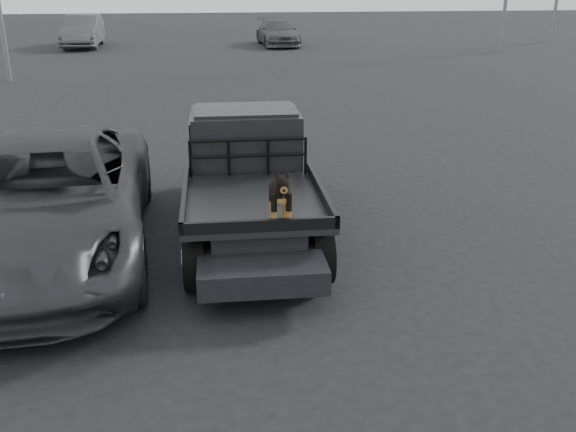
{
  "coord_description": "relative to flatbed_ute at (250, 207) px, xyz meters",
  "views": [
    {
      "loc": [
        -0.87,
        -6.89,
        3.86
      ],
      "look_at": [
        -0.08,
        -0.16,
        1.27
      ],
      "focal_mm": 40.0,
      "sensor_mm": 36.0,
      "label": 1
    }
  ],
  "objects": [
    {
      "name": "ground",
      "position": [
        0.37,
        -2.37,
        -0.46
      ],
      "size": [
        120.0,
        120.0,
        0.0
      ],
      "primitive_type": "plane",
      "color": "black",
      "rests_on": "ground"
    },
    {
      "name": "parked_suv",
      "position": [
        -2.9,
        -0.41,
        0.38
      ],
      "size": [
        3.21,
        6.22,
        1.68
      ],
      "primitive_type": "imported",
      "rotation": [
        0.0,
        0.0,
        0.07
      ],
      "color": "#313135",
      "rests_on": "ground"
    },
    {
      "name": "headache_rack",
      "position": [
        -0.0,
        0.2,
        0.74
      ],
      "size": [
        1.8,
        0.08,
        0.55
      ],
      "primitive_type": null,
      "color": "black",
      "rests_on": "flatbed_ute"
    },
    {
      "name": "dog",
      "position": [
        0.26,
        -1.88,
        0.83
      ],
      "size": [
        0.32,
        0.6,
        0.74
      ],
      "primitive_type": null,
      "color": "black",
      "rests_on": "flatbed_ute"
    },
    {
      "name": "distant_car_b",
      "position": [
        3.19,
        27.12,
        0.22
      ],
      "size": [
        2.26,
        4.84,
        1.37
      ],
      "primitive_type": "imported",
      "rotation": [
        0.0,
        0.0,
        0.07
      ],
      "color": "#4A494E",
      "rests_on": "ground"
    },
    {
      "name": "flatbed_ute",
      "position": [
        0.0,
        0.0,
        0.0
      ],
      "size": [
        2.0,
        5.4,
        0.92
      ],
      "primitive_type": null,
      "color": "black",
      "rests_on": "ground"
    },
    {
      "name": "ute_cab",
      "position": [
        -0.0,
        0.95,
        0.9
      ],
      "size": [
        1.72,
        1.3,
        0.88
      ],
      "primitive_type": null,
      "color": "black",
      "rests_on": "flatbed_ute"
    },
    {
      "name": "distant_car_a",
      "position": [
        -7.32,
        27.51,
        0.37
      ],
      "size": [
        1.93,
        5.08,
        1.65
      ],
      "primitive_type": "imported",
      "rotation": [
        0.0,
        0.0,
        0.04
      ],
      "color": "#4B4C50",
      "rests_on": "ground"
    }
  ]
}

